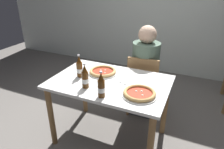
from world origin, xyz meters
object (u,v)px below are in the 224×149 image
(diner_seated, at_px, (145,74))
(beer_bottle_right, at_px, (101,86))
(pizza_margherita_near, at_px, (139,94))
(napkin_with_cutlery, at_px, (127,80))
(dining_table_main, at_px, (110,90))
(pizza_marinara_far, at_px, (103,72))
(chair_behind_table, at_px, (143,82))
(beer_bottle_center, at_px, (85,78))
(beer_bottle_left, at_px, (79,68))

(diner_seated, bearing_deg, beer_bottle_right, -97.63)
(diner_seated, relative_size, pizza_margherita_near, 3.81)
(pizza_margherita_near, xyz_separation_m, napkin_with_cutlery, (-0.20, 0.24, -0.02))
(napkin_with_cutlery, bearing_deg, dining_table_main, -153.64)
(napkin_with_cutlery, bearing_deg, pizza_marinara_far, 170.63)
(diner_seated, height_order, pizza_margherita_near, diner_seated)
(chair_behind_table, relative_size, pizza_margherita_near, 2.68)
(beer_bottle_center, relative_size, napkin_with_cutlery, 1.11)
(beer_bottle_left, distance_m, beer_bottle_right, 0.48)
(chair_behind_table, height_order, napkin_with_cutlery, chair_behind_table)
(napkin_with_cutlery, bearing_deg, beer_bottle_center, -136.77)
(beer_bottle_left, bearing_deg, dining_table_main, 6.72)
(pizza_marinara_far, bearing_deg, pizza_margherita_near, -29.44)
(beer_bottle_left, bearing_deg, pizza_marinara_far, 42.33)
(beer_bottle_left, height_order, napkin_with_cutlery, beer_bottle_left)
(chair_behind_table, xyz_separation_m, beer_bottle_right, (-0.14, -0.92, 0.37))
(dining_table_main, bearing_deg, diner_seated, 73.92)
(beer_bottle_center, xyz_separation_m, beer_bottle_right, (0.22, -0.09, 0.00))
(beer_bottle_left, bearing_deg, napkin_with_cutlery, 13.52)
(napkin_with_cutlery, bearing_deg, diner_seated, 87.14)
(pizza_margherita_near, bearing_deg, beer_bottle_right, -152.85)
(dining_table_main, distance_m, beer_bottle_left, 0.40)
(chair_behind_table, height_order, pizza_marinara_far, chair_behind_table)
(diner_seated, relative_size, beer_bottle_right, 4.89)
(pizza_marinara_far, distance_m, beer_bottle_left, 0.27)
(chair_behind_table, relative_size, diner_seated, 0.70)
(chair_behind_table, height_order, diner_seated, diner_seated)
(beer_bottle_center, bearing_deg, chair_behind_table, 66.92)
(diner_seated, height_order, beer_bottle_center, diner_seated)
(beer_bottle_left, relative_size, beer_bottle_right, 1.00)
(dining_table_main, distance_m, diner_seated, 0.69)
(dining_table_main, xyz_separation_m, beer_bottle_left, (-0.34, -0.04, 0.22))
(dining_table_main, distance_m, pizza_margherita_near, 0.42)
(pizza_marinara_far, xyz_separation_m, beer_bottle_center, (-0.01, -0.35, 0.08))
(chair_behind_table, bearing_deg, diner_seated, -88.24)
(dining_table_main, relative_size, pizza_margherita_near, 3.78)
(dining_table_main, bearing_deg, pizza_marinara_far, 138.54)
(beer_bottle_center, relative_size, beer_bottle_right, 1.00)
(pizza_margherita_near, bearing_deg, dining_table_main, 156.55)
(beer_bottle_left, height_order, beer_bottle_right, same)
(pizza_margherita_near, bearing_deg, diner_seated, 101.89)
(pizza_marinara_far, bearing_deg, chair_behind_table, 54.32)
(diner_seated, distance_m, beer_bottle_right, 1.02)
(napkin_with_cutlery, bearing_deg, pizza_margherita_near, -49.69)
(chair_behind_table, distance_m, diner_seated, 0.11)
(dining_table_main, relative_size, beer_bottle_left, 4.86)
(dining_table_main, relative_size, diner_seated, 0.99)
(beer_bottle_center, bearing_deg, diner_seated, 68.41)
(dining_table_main, xyz_separation_m, beer_bottle_center, (-0.16, -0.22, 0.22))
(beer_bottle_right, bearing_deg, beer_bottle_center, 157.18)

